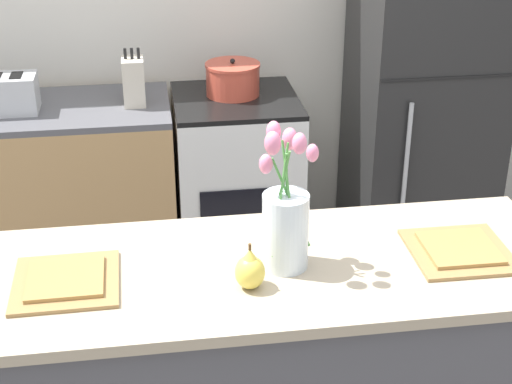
{
  "coord_description": "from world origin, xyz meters",
  "views": [
    {
      "loc": [
        -0.33,
        -1.96,
        2.14
      ],
      "look_at": [
        0.0,
        0.25,
        1.04
      ],
      "focal_mm": 55.0,
      "sensor_mm": 36.0,
      "label": 1
    }
  ],
  "objects_px": {
    "stove_range": "(237,181)",
    "plate_setting_right": "(459,250)",
    "pear_figurine": "(250,270)",
    "refrigerator": "(424,97)",
    "plate_setting_left": "(66,281)",
    "knife_block": "(134,81)",
    "cooking_pot": "(233,79)",
    "toaster": "(8,94)",
    "flower_vase": "(285,220)"
  },
  "relations": [
    {
      "from": "refrigerator",
      "to": "plate_setting_left",
      "type": "distance_m",
      "value": 2.3
    },
    {
      "from": "refrigerator",
      "to": "plate_setting_left",
      "type": "xyz_separation_m",
      "value": [
        -1.64,
        -1.62,
        0.09
      ]
    },
    {
      "from": "flower_vase",
      "to": "cooking_pot",
      "type": "bearing_deg",
      "value": 88.41
    },
    {
      "from": "flower_vase",
      "to": "cooking_pot",
      "type": "xyz_separation_m",
      "value": [
        0.05,
        1.66,
        -0.11
      ]
    },
    {
      "from": "toaster",
      "to": "cooking_pot",
      "type": "height_order",
      "value": "cooking_pot"
    },
    {
      "from": "flower_vase",
      "to": "plate_setting_left",
      "type": "bearing_deg",
      "value": -179.21
    },
    {
      "from": "refrigerator",
      "to": "flower_vase",
      "type": "relative_size",
      "value": 3.77
    },
    {
      "from": "refrigerator",
      "to": "plate_setting_right",
      "type": "relative_size",
      "value": 5.61
    },
    {
      "from": "plate_setting_left",
      "to": "plate_setting_right",
      "type": "bearing_deg",
      "value": 0.0
    },
    {
      "from": "pear_figurine",
      "to": "plate_setting_right",
      "type": "relative_size",
      "value": 0.47
    },
    {
      "from": "refrigerator",
      "to": "pear_figurine",
      "type": "xyz_separation_m",
      "value": [
        -1.12,
        -1.71,
        0.14
      ]
    },
    {
      "from": "refrigerator",
      "to": "pear_figurine",
      "type": "distance_m",
      "value": 2.05
    },
    {
      "from": "refrigerator",
      "to": "knife_block",
      "type": "distance_m",
      "value": 1.44
    },
    {
      "from": "stove_range",
      "to": "plate_setting_right",
      "type": "distance_m",
      "value": 1.76
    },
    {
      "from": "cooking_pot",
      "to": "plate_setting_left",
      "type": "bearing_deg",
      "value": -112.18
    },
    {
      "from": "flower_vase",
      "to": "pear_figurine",
      "type": "height_order",
      "value": "flower_vase"
    },
    {
      "from": "stove_range",
      "to": "toaster",
      "type": "distance_m",
      "value": 1.17
    },
    {
      "from": "flower_vase",
      "to": "toaster",
      "type": "relative_size",
      "value": 1.6
    },
    {
      "from": "pear_figurine",
      "to": "plate_setting_left",
      "type": "distance_m",
      "value": 0.53
    },
    {
      "from": "stove_range",
      "to": "pear_figurine",
      "type": "relative_size",
      "value": 6.29
    },
    {
      "from": "plate_setting_left",
      "to": "knife_block",
      "type": "distance_m",
      "value": 1.61
    },
    {
      "from": "stove_range",
      "to": "flower_vase",
      "type": "distance_m",
      "value": 1.73
    },
    {
      "from": "refrigerator",
      "to": "cooking_pot",
      "type": "distance_m",
      "value": 0.97
    },
    {
      "from": "knife_block",
      "to": "toaster",
      "type": "bearing_deg",
      "value": -178.02
    },
    {
      "from": "stove_range",
      "to": "plate_setting_right",
      "type": "xyz_separation_m",
      "value": [
        0.49,
        -1.62,
        0.49
      ]
    },
    {
      "from": "refrigerator",
      "to": "toaster",
      "type": "bearing_deg",
      "value": -178.93
    },
    {
      "from": "knife_block",
      "to": "flower_vase",
      "type": "bearing_deg",
      "value": -74.99
    },
    {
      "from": "stove_range",
      "to": "knife_block",
      "type": "relative_size",
      "value": 3.28
    },
    {
      "from": "refrigerator",
      "to": "pear_figurine",
      "type": "bearing_deg",
      "value": -123.23
    },
    {
      "from": "plate_setting_right",
      "to": "cooking_pot",
      "type": "bearing_deg",
      "value": 106.5
    },
    {
      "from": "pear_figurine",
      "to": "cooking_pot",
      "type": "xyz_separation_m",
      "value": [
        0.16,
        1.76,
        -0.01
      ]
    },
    {
      "from": "stove_range",
      "to": "toaster",
      "type": "xyz_separation_m",
      "value": [
        -1.05,
        -0.04,
        0.53
      ]
    },
    {
      "from": "plate_setting_right",
      "to": "cooking_pot",
      "type": "relative_size",
      "value": 1.13
    },
    {
      "from": "flower_vase",
      "to": "plate_setting_left",
      "type": "distance_m",
      "value": 0.65
    },
    {
      "from": "toaster",
      "to": "knife_block",
      "type": "relative_size",
      "value": 1.04
    },
    {
      "from": "pear_figurine",
      "to": "plate_setting_right",
      "type": "distance_m",
      "value": 0.66
    },
    {
      "from": "cooking_pot",
      "to": "flower_vase",
      "type": "bearing_deg",
      "value": -91.59
    },
    {
      "from": "cooking_pot",
      "to": "stove_range",
      "type": "bearing_deg",
      "value": -82.02
    },
    {
      "from": "pear_figurine",
      "to": "knife_block",
      "type": "height_order",
      "value": "knife_block"
    },
    {
      "from": "toaster",
      "to": "knife_block",
      "type": "xyz_separation_m",
      "value": [
        0.57,
        0.02,
        0.03
      ]
    },
    {
      "from": "stove_range",
      "to": "plate_setting_left",
      "type": "bearing_deg",
      "value": -113.02
    },
    {
      "from": "plate_setting_left",
      "to": "knife_block",
      "type": "height_order",
      "value": "knife_block"
    },
    {
      "from": "refrigerator",
      "to": "plate_setting_right",
      "type": "xyz_separation_m",
      "value": [
        -0.46,
        -1.62,
        0.09
      ]
    },
    {
      "from": "pear_figurine",
      "to": "plate_setting_left",
      "type": "height_order",
      "value": "pear_figurine"
    },
    {
      "from": "plate_setting_left",
      "to": "pear_figurine",
      "type": "bearing_deg",
      "value": -10.29
    },
    {
      "from": "stove_range",
      "to": "plate_setting_left",
      "type": "distance_m",
      "value": 1.82
    },
    {
      "from": "plate_setting_left",
      "to": "cooking_pot",
      "type": "distance_m",
      "value": 1.8
    },
    {
      "from": "toaster",
      "to": "plate_setting_right",
      "type": "bearing_deg",
      "value": -45.83
    },
    {
      "from": "flower_vase",
      "to": "knife_block",
      "type": "distance_m",
      "value": 1.65
    },
    {
      "from": "flower_vase",
      "to": "knife_block",
      "type": "xyz_separation_m",
      "value": [
        -0.43,
        1.59,
        -0.08
      ]
    }
  ]
}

